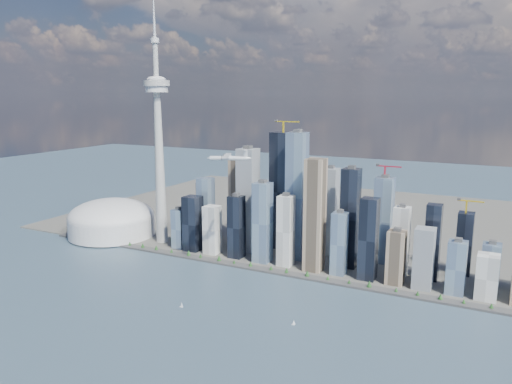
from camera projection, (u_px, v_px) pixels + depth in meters
The scene contains 10 objects.
ground at pixel (197, 325), 729.80m from camera, with size 4000.00×4000.00×0.00m, color #344F5B.
seawall at pixel (270, 271), 948.05m from camera, with size 1100.00×22.00×4.00m, color #383838.
land at pixel (342, 219), 1341.70m from camera, with size 1400.00×900.00×3.00m, color #4C4C47.
shoreline_trees at pixel (270, 267), 946.73m from camera, with size 960.53×7.20×8.80m.
skyscraper_cluster at pixel (317, 221), 981.12m from camera, with size 736.00×142.00×276.97m.
needle_tower at pixel (159, 139), 1088.47m from camera, with size 56.00×56.00×550.50m.
dome_stadium at pixel (112, 220), 1180.05m from camera, with size 200.00×200.00×86.00m.
airplane at pixel (229, 158), 856.46m from camera, with size 72.76×65.33×18.70m.
sailboat_west at pixel (182, 305), 790.60m from camera, with size 6.90×1.98×9.60m.
sailboat_east at pixel (294, 323), 730.19m from camera, with size 5.84×3.07×8.17m.
Camera 1 is at (383.88, -565.48, 333.23)m, focal length 35.00 mm.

